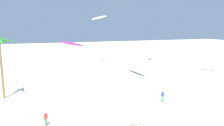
{
  "coord_description": "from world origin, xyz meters",
  "views": [
    {
      "loc": [
        -7.96,
        -0.86,
        10.47
      ],
      "look_at": [
        -1.38,
        16.01,
        7.36
      ],
      "focal_mm": 32.74,
      "sensor_mm": 36.0,
      "label": 1
    }
  ],
  "objects_px": {
    "grounded_kite_0": "(114,125)",
    "palm_tree_4": "(0,48)",
    "person_near_right": "(46,118)",
    "flying_kite_5": "(71,44)",
    "person_foreground_walker": "(163,96)",
    "flying_kite_2": "(99,18)"
  },
  "relations": [
    {
      "from": "grounded_kite_0",
      "to": "person_foreground_walker",
      "type": "xyz_separation_m",
      "value": [
        9.31,
        4.36,
        0.7
      ]
    },
    {
      "from": "flying_kite_5",
      "to": "person_foreground_walker",
      "type": "height_order",
      "value": "flying_kite_5"
    },
    {
      "from": "person_foreground_walker",
      "to": "grounded_kite_0",
      "type": "bearing_deg",
      "value": -154.93
    },
    {
      "from": "flying_kite_5",
      "to": "grounded_kite_0",
      "type": "height_order",
      "value": "flying_kite_5"
    },
    {
      "from": "person_near_right",
      "to": "palm_tree_4",
      "type": "bearing_deg",
      "value": 114.47
    },
    {
      "from": "grounded_kite_0",
      "to": "person_near_right",
      "type": "distance_m",
      "value": 7.35
    },
    {
      "from": "grounded_kite_0",
      "to": "palm_tree_4",
      "type": "bearing_deg",
      "value": 129.96
    },
    {
      "from": "palm_tree_4",
      "to": "person_foreground_walker",
      "type": "bearing_deg",
      "value": -25.08
    },
    {
      "from": "palm_tree_4",
      "to": "person_near_right",
      "type": "bearing_deg",
      "value": -65.53
    },
    {
      "from": "flying_kite_5",
      "to": "person_foreground_walker",
      "type": "distance_m",
      "value": 29.74
    },
    {
      "from": "palm_tree_4",
      "to": "person_foreground_walker",
      "type": "height_order",
      "value": "palm_tree_4"
    },
    {
      "from": "palm_tree_4",
      "to": "person_near_right",
      "type": "xyz_separation_m",
      "value": [
        5.25,
        -11.54,
        -6.79
      ]
    },
    {
      "from": "flying_kite_5",
      "to": "grounded_kite_0",
      "type": "distance_m",
      "value": 33.11
    },
    {
      "from": "palm_tree_4",
      "to": "flying_kite_2",
      "type": "xyz_separation_m",
      "value": [
        23.3,
        25.26,
        5.84
      ]
    },
    {
      "from": "flying_kite_2",
      "to": "grounded_kite_0",
      "type": "distance_m",
      "value": 43.26
    },
    {
      "from": "flying_kite_2",
      "to": "person_near_right",
      "type": "xyz_separation_m",
      "value": [
        -18.05,
        -36.8,
        -12.63
      ]
    },
    {
      "from": "palm_tree_4",
      "to": "grounded_kite_0",
      "type": "xyz_separation_m",
      "value": [
        12.01,
        -14.33,
        -7.46
      ]
    },
    {
      "from": "grounded_kite_0",
      "to": "person_near_right",
      "type": "relative_size",
      "value": 3.94
    },
    {
      "from": "person_foreground_walker",
      "to": "person_near_right",
      "type": "bearing_deg",
      "value": -174.46
    },
    {
      "from": "flying_kite_2",
      "to": "flying_kite_5",
      "type": "height_order",
      "value": "flying_kite_2"
    },
    {
      "from": "person_foreground_walker",
      "to": "person_near_right",
      "type": "height_order",
      "value": "person_foreground_walker"
    },
    {
      "from": "palm_tree_4",
      "to": "grounded_kite_0",
      "type": "bearing_deg",
      "value": -50.04
    }
  ]
}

